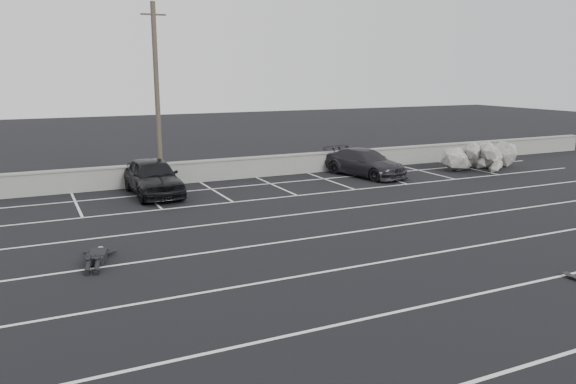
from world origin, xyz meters
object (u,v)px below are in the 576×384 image
car_right (365,163)px  utility_pole (157,97)px  trash_bin (371,163)px  person (98,252)px  car_left (153,177)px  riprap_pile (478,159)px

car_right → utility_pole: (-10.43, 1.37, 3.55)m
utility_pole → trash_bin: 11.92m
car_right → utility_pole: utility_pole is taller
person → utility_pole: bearing=82.1°
utility_pole → trash_bin: (11.31, -0.59, -3.72)m
car_left → trash_bin: car_left is taller
riprap_pile → person: 22.69m
car_right → trash_bin: bearing=28.0°
car_left → riprap_pile: bearing=-4.0°
car_left → utility_pole: utility_pole is taller
utility_pole → person: (-4.02, -9.51, -4.00)m
car_right → trash_bin: (0.88, 0.77, -0.17)m
car_left → riprap_pile: 18.12m
trash_bin → car_left: bearing=-176.5°
car_right → trash_bin: car_right is taller
trash_bin → riprap_pile: bearing=-14.5°
riprap_pile → person: (-21.47, -7.32, -0.31)m
car_right → utility_pole: bearing=159.4°
car_right → person: (-14.45, -8.14, -0.45)m
trash_bin → person: size_ratio=0.39×
car_right → person: bearing=-163.8°
car_right → person: size_ratio=1.81×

